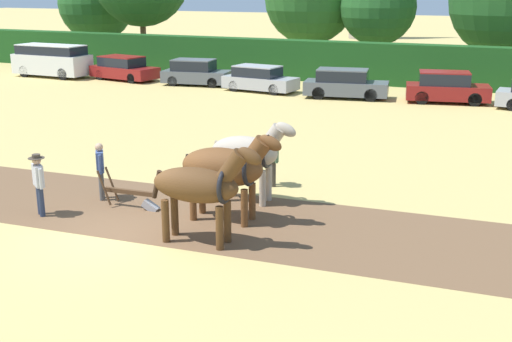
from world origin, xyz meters
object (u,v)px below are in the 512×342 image
Objects in this scene: draft_horse_trail_left at (248,153)px; plow at (135,197)px; farmer_beside_team at (272,157)px; parked_car_center_right at (345,84)px; farmer_at_plow at (100,167)px; parked_car_center_left at (196,73)px; parked_car_right at (446,88)px; tree_far_left at (96,3)px; draft_horse_lead_left at (200,186)px; farmer_onlooker_left at (38,180)px; parked_van at (52,60)px; parked_car_left at (124,69)px; draft_horse_lead_right at (226,167)px; tree_center at (378,7)px; parked_car_center at (259,79)px.

plow is at bearing -149.31° from draft_horse_trail_left.
farmer_beside_team is 0.34× the size of parked_car_center_right.
farmer_at_plow reaches higher than parked_car_center_left.
plow is 20.83m from parked_car_right.
tree_far_left is 43.23m from draft_horse_lead_left.
parked_van is (-17.62, 21.07, 0.12)m from farmer_onlooker_left.
parked_car_left is (-17.26, 21.71, -0.68)m from draft_horse_lead_left.
farmer_onlooker_left is 27.46m from parked_van.
draft_horse_lead_right reaches higher than farmer_onlooker_left.
farmer_onlooker_left is 0.39× the size of parked_car_center_left.
tree_center is 1.50× the size of parked_car_center_right.
tree_far_left is 4.26× the size of plow.
tree_center is at bearing 109.72° from parked_car_right.
draft_horse_lead_right is 2.90m from plow.
farmer_beside_team is 0.35× the size of parked_car_right.
parked_car_center is (9.69, -0.69, -0.03)m from parked_car_left.
parked_car_center_left is (-7.92, 19.96, -0.21)m from farmer_at_plow.
tree_far_left is 2.65× the size of draft_horse_lead_right.
farmer_onlooker_left is (-4.64, -1.63, -0.45)m from draft_horse_lead_right.
tree_far_left is 1.07× the size of tree_center.
parked_car_left reaches higher than parked_car_center.
parked_van is at bearing -173.52° from parked_car_center.
tree_center reaches higher than draft_horse_trail_left.
parked_car_center is at bearing 105.92° from draft_horse_lead_left.
draft_horse_trail_left is at bearing 30.69° from plow.
tree_far_left reaches higher than tree_center.
tree_far_left reaches higher than parked_van.
tree_far_left is 13.55m from parked_van.
draft_horse_trail_left is 17.72m from parked_car_center_right.
tree_far_left is at bearing 90.50° from farmer_at_plow.
parked_car_center_right is (5.08, -0.26, 0.05)m from parked_car_center.
draft_horse_trail_left is 5.58m from farmer_onlooker_left.
tree_far_left is 1.58× the size of parked_car_left.
farmer_beside_team is (0.06, 1.60, -0.52)m from draft_horse_trail_left.
farmer_onlooker_left is 0.32× the size of parked_van.
draft_horse_trail_left is at bearing -61.09° from parked_car_center.
draft_horse_trail_left reaches higher than parked_van.
draft_horse_trail_left is 1.56× the size of farmer_onlooker_left.
farmer_onlooker_left is at bearing -92.40° from tree_center.
parked_car_center_left reaches higher than parked_car_center.
farmer_beside_team is 0.33× the size of parked_car_left.
tree_center is 4.19× the size of farmer_onlooker_left.
farmer_at_plow reaches higher than parked_car_center_right.
tree_center reaches higher than parked_van.
farmer_at_plow is 1.86m from farmer_onlooker_left.
tree_center is 21.94m from parked_van.
plow is 20.18m from parked_car_center.
draft_horse_trail_left is (-0.11, 1.59, -0.01)m from draft_horse_lead_right.
draft_horse_trail_left is 4.18m from farmer_at_plow.
parked_car_left is at bearing 65.21° from farmer_onlooker_left.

